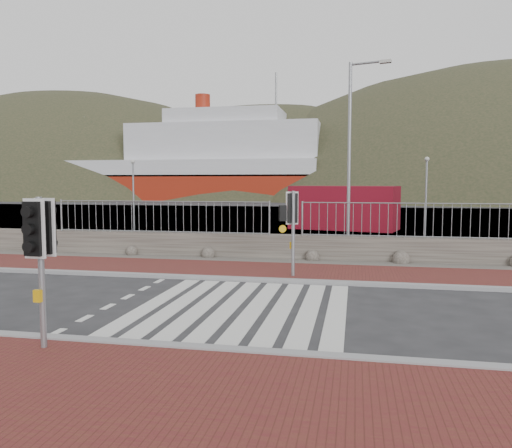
% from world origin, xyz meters
% --- Properties ---
extents(ground, '(220.00, 220.00, 0.00)m').
position_xyz_m(ground, '(0.00, 0.00, 0.00)').
color(ground, '#28282B').
rests_on(ground, ground).
extents(sidewalk_near, '(40.00, 4.00, 0.08)m').
position_xyz_m(sidewalk_near, '(0.00, -5.00, 0.04)').
color(sidewalk_near, brown).
rests_on(sidewalk_near, ground).
extents(sidewalk_far, '(40.00, 3.00, 0.08)m').
position_xyz_m(sidewalk_far, '(0.00, 4.50, 0.04)').
color(sidewalk_far, brown).
rests_on(sidewalk_far, ground).
extents(kerb_near, '(40.00, 0.25, 0.12)m').
position_xyz_m(kerb_near, '(0.00, -3.00, 0.05)').
color(kerb_near, gray).
rests_on(kerb_near, ground).
extents(kerb_far, '(40.00, 0.25, 0.12)m').
position_xyz_m(kerb_far, '(0.00, 3.00, 0.05)').
color(kerb_far, gray).
rests_on(kerb_far, ground).
extents(zebra_crossing, '(4.62, 5.60, 0.01)m').
position_xyz_m(zebra_crossing, '(-0.00, 0.00, 0.01)').
color(zebra_crossing, silver).
rests_on(zebra_crossing, ground).
extents(gravel_strip, '(40.00, 1.50, 0.06)m').
position_xyz_m(gravel_strip, '(0.00, 6.50, 0.03)').
color(gravel_strip, '#59544C').
rests_on(gravel_strip, ground).
extents(stone_wall, '(40.00, 0.60, 0.90)m').
position_xyz_m(stone_wall, '(0.00, 7.30, 0.45)').
color(stone_wall, '#4E4740').
rests_on(stone_wall, ground).
extents(railing, '(18.07, 0.07, 1.22)m').
position_xyz_m(railing, '(0.00, 7.15, 1.82)').
color(railing, gray).
rests_on(railing, stone_wall).
extents(quay, '(120.00, 40.00, 0.50)m').
position_xyz_m(quay, '(0.00, 27.90, 0.00)').
color(quay, '#4C4C4F').
rests_on(quay, ground).
extents(water, '(220.00, 50.00, 0.05)m').
position_xyz_m(water, '(0.00, 62.90, 0.00)').
color(water, '#3F4C54').
rests_on(water, ground).
extents(ferry, '(50.00, 16.00, 20.00)m').
position_xyz_m(ferry, '(-24.65, 67.90, 5.36)').
color(ferry, maroon).
rests_on(ferry, ground).
extents(hills_backdrop, '(254.00, 90.00, 100.00)m').
position_xyz_m(hills_backdrop, '(6.74, 87.90, -23.05)').
color(hills_backdrop, '#28301D').
rests_on(hills_backdrop, ground).
extents(traffic_signal_near, '(0.38, 0.24, 2.58)m').
position_xyz_m(traffic_signal_near, '(-2.58, -3.48, 1.86)').
color(traffic_signal_near, gray).
rests_on(traffic_signal_near, ground).
extents(traffic_signal_far, '(0.63, 0.41, 2.57)m').
position_xyz_m(traffic_signal_far, '(0.66, 3.68, 1.86)').
color(traffic_signal_far, gray).
rests_on(traffic_signal_far, ground).
extents(streetlight, '(1.50, 0.54, 7.18)m').
position_xyz_m(streetlight, '(2.33, 8.07, 4.04)').
color(streetlight, gray).
rests_on(streetlight, ground).
extents(shipping_container, '(6.71, 4.06, 2.61)m').
position_xyz_m(shipping_container, '(1.80, 19.85, 1.31)').
color(shipping_container, maroon).
rests_on(shipping_container, ground).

